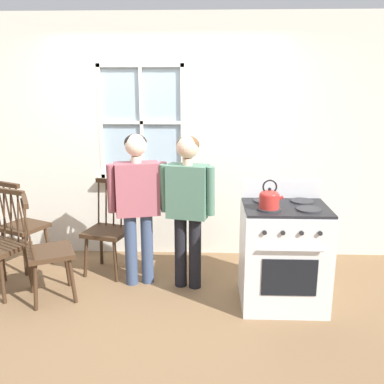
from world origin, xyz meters
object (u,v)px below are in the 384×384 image
at_px(chair_center_cluster, 22,227).
at_px(person_elderly_left, 137,195).
at_px(chair_by_window, 47,253).
at_px(chair_near_stove, 2,247).
at_px(kettle, 269,198).
at_px(potted_plant, 130,173).
at_px(chair_near_wall, 108,231).
at_px(stove, 283,254).
at_px(person_teen_center, 188,198).

xyz_separation_m(chair_center_cluster, person_elderly_left, (1.32, -0.34, 0.46)).
xyz_separation_m(chair_by_window, chair_near_stove, (-0.49, 0.13, 0.00)).
bearing_deg(kettle, potted_plant, 138.83).
relative_size(person_elderly_left, potted_plant, 6.14).
bearing_deg(chair_near_wall, stove, -3.39).
height_order(chair_by_window, chair_near_stove, same).
xyz_separation_m(chair_by_window, stove, (2.15, 0.01, 0.02)).
height_order(person_teen_center, potted_plant, person_teen_center).
distance_m(person_elderly_left, person_teen_center, 0.49).
height_order(chair_by_window, potted_plant, potted_plant).
bearing_deg(chair_by_window, chair_near_wall, -61.03).
bearing_deg(chair_by_window, person_elderly_left, -92.11).
distance_m(chair_by_window, stove, 2.15).
xyz_separation_m(chair_by_window, kettle, (1.98, -0.12, 0.57)).
bearing_deg(chair_near_stove, kettle, 15.71).
bearing_deg(stove, chair_center_cluster, 165.72).
height_order(chair_by_window, stove, stove).
height_order(person_elderly_left, kettle, person_elderly_left).
bearing_deg(person_elderly_left, person_teen_center, -21.46).
bearing_deg(person_teen_center, chair_by_window, -154.26).
relative_size(chair_center_cluster, person_teen_center, 0.66).
bearing_deg(chair_center_cluster, person_elderly_left, -168.78).
bearing_deg(potted_plant, chair_near_stove, -137.94).
height_order(chair_center_cluster, stove, stove).
relative_size(stove, potted_plant, 4.42).
relative_size(chair_near_wall, person_elderly_left, 0.66).
bearing_deg(kettle, stove, 38.36).
relative_size(chair_center_cluster, potted_plant, 4.02).
xyz_separation_m(chair_near_wall, chair_center_cluster, (-0.96, 0.09, 0.00)).
bearing_deg(person_elderly_left, chair_near_wall, 130.46).
bearing_deg(potted_plant, chair_near_wall, -107.57).
height_order(chair_by_window, chair_near_wall, same).
xyz_separation_m(chair_by_window, potted_plant, (0.58, 1.10, 0.52)).
bearing_deg(chair_center_cluster, person_teen_center, -166.67).
bearing_deg(chair_center_cluster, potted_plant, -133.97).
distance_m(chair_near_wall, chair_near_stove, 1.02).
relative_size(chair_center_cluster, kettle, 3.99).
distance_m(chair_near_wall, chair_center_cluster, 0.96).
height_order(chair_center_cluster, kettle, kettle).
height_order(chair_near_wall, person_teen_center, person_teen_center).
bearing_deg(stove, chair_near_wall, 161.07).
xyz_separation_m(chair_near_wall, kettle, (1.56, -0.72, 0.57)).
bearing_deg(person_teen_center, chair_near_wall, 172.94).
relative_size(chair_near_stove, stove, 0.91).
distance_m(chair_center_cluster, chair_near_stove, 0.56).
bearing_deg(kettle, chair_by_window, 176.45).
distance_m(chair_near_stove, person_teen_center, 1.83).
relative_size(person_teen_center, stove, 1.38).
bearing_deg(chair_center_cluster, chair_near_stove, 120.25).
relative_size(chair_center_cluster, chair_near_stove, 1.00).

